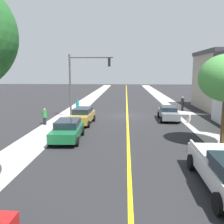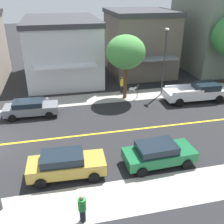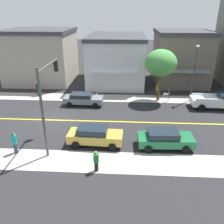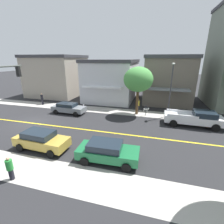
{
  "view_description": "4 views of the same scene",
  "coord_description": "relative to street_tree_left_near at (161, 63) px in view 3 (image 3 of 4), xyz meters",
  "views": [
    {
      "loc": [
        0.22,
        28.19,
        5.03
      ],
      "look_at": [
        1.46,
        5.69,
        1.33
      ],
      "focal_mm": 39.75,
      "sensor_mm": 36.0,
      "label": 1
    },
    {
      "loc": [
        16.81,
        4.86,
        10.11
      ],
      "look_at": [
        -1.32,
        8.93,
        1.06
      ],
      "focal_mm": 41.39,
      "sensor_mm": 36.0,
      "label": 2
    },
    {
      "loc": [
        21.15,
        7.31,
        10.31
      ],
      "look_at": [
        0.9,
        6.12,
        1.43
      ],
      "focal_mm": 37.62,
      "sensor_mm": 36.0,
      "label": 3
    },
    {
      "loc": [
        14.0,
        13.55,
        7.14
      ],
      "look_at": [
        -1.52,
        9.3,
        1.69
      ],
      "focal_mm": 25.51,
      "sensor_mm": 36.0,
      "label": 4
    }
  ],
  "objects": [
    {
      "name": "white_pickup_truck",
      "position": [
        2.23,
        6.63,
        -3.69
      ],
      "size": [
        2.47,
        6.06,
        1.73
      ],
      "rotation": [
        0.0,
        0.0,
        1.55
      ],
      "color": "silver",
      "rests_on": "ground"
    },
    {
      "name": "pale_office_building",
      "position": [
        -8.11,
        -5.52,
        -1.1
      ],
      "size": [
        12.57,
        8.27,
        6.94
      ],
      "rotation": [
        0.0,
        0.0,
        -1.57
      ],
      "color": "silver",
      "rests_on": "ground"
    },
    {
      "name": "pedestrian_black_shirt",
      "position": [
        -0.68,
        -15.34,
        -3.63
      ],
      "size": [
        0.39,
        0.39,
        1.82
      ],
      "rotation": [
        0.0,
        0.0,
        0.5
      ],
      "color": "black",
      "rests_on": "ground"
    },
    {
      "name": "green_sedan_right_curb",
      "position": [
        10.91,
        -0.8,
        -3.8
      ],
      "size": [
        2.21,
        4.51,
        1.48
      ],
      "rotation": [
        0.0,
        0.0,
        1.61
      ],
      "color": "#196638",
      "rests_on": "ground"
    },
    {
      "name": "street_lamp",
      "position": [
        -0.06,
        3.97,
        -0.49
      ],
      "size": [
        0.7,
        0.36,
        6.65
      ],
      "color": "#38383D",
      "rests_on": "ground"
    },
    {
      "name": "traffic_light_mast",
      "position": [
        11.31,
        -9.92,
        -0.01
      ],
      "size": [
        4.76,
        0.32,
        6.84
      ],
      "rotation": [
        0.0,
        0.0,
        3.14
      ],
      "color": "#474C47",
      "rests_on": "ground"
    },
    {
      "name": "sidewalk_right",
      "position": [
        13.27,
        -11.4,
        -4.58
      ],
      "size": [
        2.68,
        126.0,
        0.01
      ],
      "primitive_type": "cube",
      "color": "#ADA8A0",
      "rests_on": "ground"
    },
    {
      "name": "pedestrian_teal_shirt",
      "position": [
        12.44,
        -12.52,
        -3.63
      ],
      "size": [
        0.39,
        0.39,
        1.81
      ],
      "rotation": [
        0.0,
        0.0,
        1.48
      ],
      "color": "#33384C",
      "rests_on": "ground"
    },
    {
      "name": "ground_plane",
      "position": [
        6.44,
        -11.4,
        -4.58
      ],
      "size": [
        140.0,
        140.0,
        0.0
      ],
      "primitive_type": "plane",
      "color": "#262628"
    },
    {
      "name": "parking_meter",
      "position": [
        0.36,
        1.2,
        -3.68
      ],
      "size": [
        0.12,
        0.18,
        1.37
      ],
      "color": "#4C4C51",
      "rests_on": "ground"
    },
    {
      "name": "grey_sedan_left_curb",
      "position": [
        2.18,
        -8.97,
        -3.83
      ],
      "size": [
        2.06,
        4.56,
        1.41
      ],
      "rotation": [
        0.0,
        0.0,
        1.54
      ],
      "color": "slate",
      "rests_on": "ground"
    },
    {
      "name": "sidewalk_left",
      "position": [
        -0.4,
        -11.4,
        -4.58
      ],
      "size": [
        2.68,
        126.0,
        0.01
      ],
      "primitive_type": "cube",
      "color": "#ADA8A0",
      "rests_on": "ground"
    },
    {
      "name": "tan_rowhouse",
      "position": [
        -8.1,
        4.0,
        -0.75
      ],
      "size": [
        10.16,
        7.6,
        7.64
      ],
      "rotation": [
        0.0,
        0.0,
        -1.57
      ],
      "color": "#665B51",
      "rests_on": "ground"
    },
    {
      "name": "small_dog",
      "position": [
        -1.15,
        1.16,
        -4.16
      ],
      "size": [
        0.37,
        0.86,
        0.64
      ],
      "rotation": [
        0.0,
        0.0,
        1.48
      ],
      "color": "silver",
      "rests_on": "ground"
    },
    {
      "name": "pedestrian_green_shirt",
      "position": [
        14.31,
        -5.95,
        -3.76
      ],
      "size": [
        0.39,
        0.39,
        1.58
      ],
      "rotation": [
        0.0,
        0.0,
        0.01
      ],
      "color": "black",
      "rests_on": "ground"
    },
    {
      "name": "pedestrian_yellow_shirt",
      "position": [
        -1.37,
        0.03,
        -3.68
      ],
      "size": [
        0.33,
        0.33,
        1.7
      ],
      "rotation": [
        0.0,
        0.0,
        1.6
      ],
      "color": "black",
      "rests_on": "ground"
    },
    {
      "name": "gold_sedan_right_curb",
      "position": [
        10.79,
        -6.5,
        -3.77
      ],
      "size": [
        2.11,
        4.55,
        1.54
      ],
      "rotation": [
        0.0,
        0.0,
        1.53
      ],
      "color": "#B29338",
      "rests_on": "ground"
    },
    {
      "name": "fire_hydrant",
      "position": [
        0.34,
        -7.6,
        -4.17
      ],
      "size": [
        0.44,
        0.24,
        0.83
      ],
      "color": "silver",
      "rests_on": "ground"
    },
    {
      "name": "road_centerline_stripe",
      "position": [
        6.44,
        -11.4,
        -4.58
      ],
      "size": [
        0.2,
        126.0,
        0.0
      ],
      "primitive_type": "cube",
      "color": "yellow",
      "rests_on": "ground"
    },
    {
      "name": "street_tree_left_near",
      "position": [
        0.0,
        0.0,
        0.0
      ],
      "size": [
        3.7,
        3.7,
        6.18
      ],
      "color": "brown",
      "rests_on": "ground"
    },
    {
      "name": "corner_shop_building",
      "position": [
        -8.12,
        -17.0,
        -0.71
      ],
      "size": [
        9.75,
        9.6,
        7.72
      ],
      "rotation": [
        0.0,
        0.0,
        -1.57
      ],
      "color": "#A39989",
      "rests_on": "ground"
    }
  ]
}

